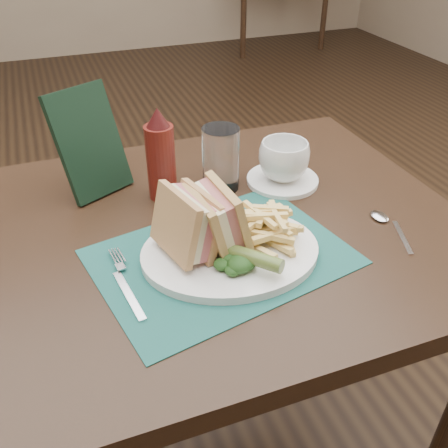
% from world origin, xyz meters
% --- Properties ---
extents(floor, '(7.00, 7.00, 0.00)m').
position_xyz_m(floor, '(0.00, 0.00, 0.00)').
color(floor, black).
rests_on(floor, ground).
extents(wall_back, '(6.00, 0.00, 6.00)m').
position_xyz_m(wall_back, '(0.00, 3.50, 0.00)').
color(wall_back, '#9E8A70').
rests_on(wall_back, ground).
extents(table_main, '(0.90, 0.75, 0.75)m').
position_xyz_m(table_main, '(0.00, -0.50, 0.38)').
color(table_main, black).
rests_on(table_main, ground).
extents(table_bg_right, '(0.90, 0.75, 0.75)m').
position_xyz_m(table_bg_right, '(1.84, 3.22, 0.38)').
color(table_bg_right, black).
rests_on(table_bg_right, ground).
extents(placemat, '(0.46, 0.37, 0.00)m').
position_xyz_m(placemat, '(-0.03, -0.60, 0.75)').
color(placemat, '#19514A').
rests_on(placemat, table_main).
extents(plate, '(0.33, 0.28, 0.01)m').
position_xyz_m(plate, '(-0.02, -0.60, 0.76)').
color(plate, white).
rests_on(plate, placemat).
extents(sandwich_half_a, '(0.11, 0.13, 0.11)m').
position_xyz_m(sandwich_half_a, '(-0.11, -0.59, 0.82)').
color(sandwich_half_a, tan).
rests_on(sandwich_half_a, plate).
extents(sandwich_half_b, '(0.09, 0.12, 0.11)m').
position_xyz_m(sandwich_half_b, '(-0.06, -0.59, 0.82)').
color(sandwich_half_b, tan).
rests_on(sandwich_half_b, plate).
extents(kale_garnish, '(0.11, 0.08, 0.03)m').
position_xyz_m(kale_garnish, '(-0.02, -0.65, 0.78)').
color(kale_garnish, '#1A3D16').
rests_on(kale_garnish, plate).
extents(pickle_spear, '(0.09, 0.11, 0.03)m').
position_xyz_m(pickle_spear, '(-0.01, -0.66, 0.79)').
color(pickle_spear, '#4B6225').
rests_on(pickle_spear, plate).
extents(fries_pile, '(0.18, 0.20, 0.06)m').
position_xyz_m(fries_pile, '(0.05, -0.59, 0.80)').
color(fries_pile, '#F6D57B').
rests_on(fries_pile, plate).
extents(fork, '(0.06, 0.17, 0.01)m').
position_xyz_m(fork, '(-0.20, -0.61, 0.76)').
color(fork, silver).
rests_on(fork, placemat).
extents(spoon, '(0.08, 0.15, 0.01)m').
position_xyz_m(spoon, '(0.29, -0.64, 0.76)').
color(spoon, silver).
rests_on(spoon, table_main).
extents(saucer, '(0.18, 0.18, 0.01)m').
position_xyz_m(saucer, '(0.17, -0.40, 0.76)').
color(saucer, white).
rests_on(saucer, table_main).
extents(coffee_cup, '(0.15, 0.15, 0.08)m').
position_xyz_m(coffee_cup, '(0.17, -0.40, 0.80)').
color(coffee_cup, white).
rests_on(coffee_cup, saucer).
extents(drinking_glass, '(0.09, 0.09, 0.13)m').
position_xyz_m(drinking_glass, '(0.05, -0.38, 0.81)').
color(drinking_glass, white).
rests_on(drinking_glass, table_main).
extents(ketchup_bottle, '(0.07, 0.07, 0.19)m').
position_xyz_m(ketchup_bottle, '(-0.08, -0.37, 0.84)').
color(ketchup_bottle, '#56140E').
rests_on(ketchup_bottle, table_main).
extents(check_presenter, '(0.15, 0.13, 0.21)m').
position_xyz_m(check_presenter, '(-0.20, -0.30, 0.85)').
color(check_presenter, black).
rests_on(check_presenter, table_main).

